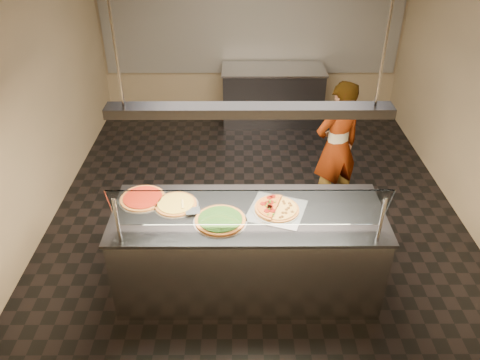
{
  "coord_description": "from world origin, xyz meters",
  "views": [
    {
      "loc": [
        -0.22,
        -4.77,
        3.51
      ],
      "look_at": [
        -0.2,
        -0.92,
        1.02
      ],
      "focal_mm": 35.0,
      "sensor_mm": 36.0,
      "label": 1
    }
  ],
  "objects_px": {
    "prep_table": "(273,95)",
    "heat_lamp_housing": "(249,110)",
    "serving_counter": "(248,251)",
    "pizza_tomato": "(143,198)",
    "perforated_tray": "(276,210)",
    "half_pizza_sausage": "(287,208)",
    "sneeze_guard": "(249,209)",
    "pizza_spinach": "(220,220)",
    "half_pizza_pepperoni": "(266,207)",
    "pizza_spatula": "(187,206)",
    "worker": "(337,147)",
    "pizza_cheese": "(176,204)"
  },
  "relations": [
    {
      "from": "serving_counter",
      "to": "heat_lamp_housing",
      "type": "relative_size",
      "value": 1.09
    },
    {
      "from": "pizza_cheese",
      "to": "worker",
      "type": "relative_size",
      "value": 0.26
    },
    {
      "from": "perforated_tray",
      "to": "serving_counter",
      "type": "bearing_deg",
      "value": -172.81
    },
    {
      "from": "serving_counter",
      "to": "pizza_tomato",
      "type": "distance_m",
      "value": 1.13
    },
    {
      "from": "sneeze_guard",
      "to": "heat_lamp_housing",
      "type": "distance_m",
      "value": 0.8
    },
    {
      "from": "half_pizza_pepperoni",
      "to": "prep_table",
      "type": "height_order",
      "value": "half_pizza_pepperoni"
    },
    {
      "from": "half_pizza_pepperoni",
      "to": "half_pizza_sausage",
      "type": "xyz_separation_m",
      "value": [
        0.2,
        -0.0,
        -0.01
      ]
    },
    {
      "from": "serving_counter",
      "to": "perforated_tray",
      "type": "height_order",
      "value": "perforated_tray"
    },
    {
      "from": "prep_table",
      "to": "heat_lamp_housing",
      "type": "distance_m",
      "value": 4.19
    },
    {
      "from": "serving_counter",
      "to": "sneeze_guard",
      "type": "xyz_separation_m",
      "value": [
        0.0,
        -0.34,
        0.76
      ]
    },
    {
      "from": "serving_counter",
      "to": "pizza_spatula",
      "type": "distance_m",
      "value": 0.75
    },
    {
      "from": "perforated_tray",
      "to": "prep_table",
      "type": "relative_size",
      "value": 0.37
    },
    {
      "from": "sneeze_guard",
      "to": "pizza_spinach",
      "type": "relative_size",
      "value": 4.68
    },
    {
      "from": "sneeze_guard",
      "to": "half_pizza_pepperoni",
      "type": "distance_m",
      "value": 0.49
    },
    {
      "from": "half_pizza_pepperoni",
      "to": "pizza_spinach",
      "type": "distance_m",
      "value": 0.45
    },
    {
      "from": "perforated_tray",
      "to": "half_pizza_pepperoni",
      "type": "distance_m",
      "value": 0.1
    },
    {
      "from": "perforated_tray",
      "to": "heat_lamp_housing",
      "type": "relative_size",
      "value": 0.27
    },
    {
      "from": "serving_counter",
      "to": "pizza_tomato",
      "type": "height_order",
      "value": "pizza_tomato"
    },
    {
      "from": "sneeze_guard",
      "to": "perforated_tray",
      "type": "relative_size",
      "value": 3.66
    },
    {
      "from": "pizza_cheese",
      "to": "heat_lamp_housing",
      "type": "xyz_separation_m",
      "value": [
        0.68,
        -0.12,
        1.01
      ]
    },
    {
      "from": "sneeze_guard",
      "to": "pizza_spatula",
      "type": "relative_size",
      "value": 9.84
    },
    {
      "from": "pizza_spatula",
      "to": "worker",
      "type": "bearing_deg",
      "value": 39.81
    },
    {
      "from": "half_pizza_sausage",
      "to": "worker",
      "type": "xyz_separation_m",
      "value": [
        0.72,
        1.4,
        -0.13
      ]
    },
    {
      "from": "pizza_tomato",
      "to": "heat_lamp_housing",
      "type": "xyz_separation_m",
      "value": [
        1.0,
        -0.22,
        1.01
      ]
    },
    {
      "from": "pizza_spinach",
      "to": "pizza_tomato",
      "type": "height_order",
      "value": "pizza_spinach"
    },
    {
      "from": "half_pizza_sausage",
      "to": "pizza_tomato",
      "type": "height_order",
      "value": "half_pizza_sausage"
    },
    {
      "from": "half_pizza_sausage",
      "to": "pizza_spatula",
      "type": "relative_size",
      "value": 1.94
    },
    {
      "from": "sneeze_guard",
      "to": "prep_table",
      "type": "height_order",
      "value": "sneeze_guard"
    },
    {
      "from": "prep_table",
      "to": "heat_lamp_housing",
      "type": "xyz_separation_m",
      "value": [
        -0.48,
        -3.88,
        1.48
      ]
    },
    {
      "from": "perforated_tray",
      "to": "half_pizza_sausage",
      "type": "distance_m",
      "value": 0.1
    },
    {
      "from": "pizza_tomato",
      "to": "prep_table",
      "type": "bearing_deg",
      "value": 67.93
    },
    {
      "from": "worker",
      "to": "heat_lamp_housing",
      "type": "xyz_separation_m",
      "value": [
        -1.08,
        -1.43,
        1.12
      ]
    },
    {
      "from": "sneeze_guard",
      "to": "pizza_spinach",
      "type": "xyz_separation_m",
      "value": [
        -0.25,
        0.21,
        -0.28
      ]
    },
    {
      "from": "pizza_cheese",
      "to": "prep_table",
      "type": "relative_size",
      "value": 0.25
    },
    {
      "from": "sneeze_guard",
      "to": "heat_lamp_housing",
      "type": "height_order",
      "value": "heat_lamp_housing"
    },
    {
      "from": "pizza_spatula",
      "to": "prep_table",
      "type": "xyz_separation_m",
      "value": [
        1.05,
        3.83,
        -0.49
      ]
    },
    {
      "from": "half_pizza_sausage",
      "to": "prep_table",
      "type": "height_order",
      "value": "half_pizza_sausage"
    },
    {
      "from": "perforated_tray",
      "to": "pizza_spatula",
      "type": "distance_m",
      "value": 0.83
    },
    {
      "from": "pizza_spinach",
      "to": "half_pizza_pepperoni",
      "type": "bearing_deg",
      "value": 21.36
    },
    {
      "from": "serving_counter",
      "to": "pizza_spinach",
      "type": "height_order",
      "value": "pizza_spinach"
    },
    {
      "from": "perforated_tray",
      "to": "heat_lamp_housing",
      "type": "distance_m",
      "value": 1.05
    },
    {
      "from": "serving_counter",
      "to": "pizza_spinach",
      "type": "relative_size",
      "value": 5.17
    },
    {
      "from": "half_pizza_pepperoni",
      "to": "prep_table",
      "type": "relative_size",
      "value": 0.27
    },
    {
      "from": "pizza_tomato",
      "to": "heat_lamp_housing",
      "type": "bearing_deg",
      "value": -12.24
    },
    {
      "from": "heat_lamp_housing",
      "to": "serving_counter",
      "type": "bearing_deg",
      "value": 97.13
    },
    {
      "from": "serving_counter",
      "to": "sneeze_guard",
      "type": "bearing_deg",
      "value": -90.0
    },
    {
      "from": "pizza_spinach",
      "to": "pizza_spatula",
      "type": "relative_size",
      "value": 2.1
    },
    {
      "from": "half_pizza_sausage",
      "to": "heat_lamp_housing",
      "type": "xyz_separation_m",
      "value": [
        -0.36,
        -0.03,
        0.99
      ]
    },
    {
      "from": "pizza_spinach",
      "to": "pizza_tomato",
      "type": "distance_m",
      "value": 0.83
    },
    {
      "from": "serving_counter",
      "to": "pizza_tomato",
      "type": "bearing_deg",
      "value": 167.76
    }
  ]
}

